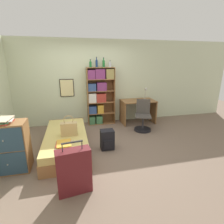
{
  "coord_description": "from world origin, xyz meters",
  "views": [
    {
      "loc": [
        -0.53,
        -3.8,
        1.95
      ],
      "look_at": [
        0.42,
        0.21,
        0.75
      ],
      "focal_mm": 28.0,
      "sensor_mm": 36.0,
      "label": 1
    }
  ],
  "objects_px": {
    "backpack": "(107,140)",
    "bottle_blue": "(110,65)",
    "bottle_green": "(90,64)",
    "bed": "(66,141)",
    "dresser": "(10,147)",
    "suitcase": "(74,171)",
    "desk_lamp": "(146,91)",
    "desk_chair": "(143,121)",
    "book_stack_on_bed": "(64,144)",
    "bottle_clear": "(104,63)",
    "bottle_brown": "(97,63)",
    "handbag": "(69,129)",
    "magazine_pile_on_dresser": "(3,121)",
    "bookcase": "(99,94)",
    "desk": "(138,107)"
  },
  "relations": [
    {
      "from": "backpack",
      "to": "bottle_blue",
      "type": "bearing_deg",
      "value": 75.14
    },
    {
      "from": "bottle_green",
      "to": "backpack",
      "type": "xyz_separation_m",
      "value": [
        0.13,
        -1.7,
        -1.64
      ]
    },
    {
      "from": "bed",
      "to": "dresser",
      "type": "relative_size",
      "value": 2.23
    },
    {
      "from": "suitcase",
      "to": "desk_lamp",
      "type": "xyz_separation_m",
      "value": [
        2.39,
        2.85,
        0.68
      ]
    },
    {
      "from": "bottle_green",
      "to": "bottle_blue",
      "type": "relative_size",
      "value": 1.18
    },
    {
      "from": "bottle_blue",
      "to": "desk_chair",
      "type": "height_order",
      "value": "bottle_blue"
    },
    {
      "from": "book_stack_on_bed",
      "to": "dresser",
      "type": "distance_m",
      "value": 0.94
    },
    {
      "from": "suitcase",
      "to": "bottle_blue",
      "type": "distance_m",
      "value": 3.52
    },
    {
      "from": "suitcase",
      "to": "desk_chair",
      "type": "height_order",
      "value": "desk_chair"
    },
    {
      "from": "dresser",
      "to": "bottle_clear",
      "type": "relative_size",
      "value": 3.33
    },
    {
      "from": "dresser",
      "to": "bottle_green",
      "type": "relative_size",
      "value": 4.07
    },
    {
      "from": "bottle_brown",
      "to": "desk_chair",
      "type": "bearing_deg",
      "value": -36.3
    },
    {
      "from": "bed",
      "to": "handbag",
      "type": "bearing_deg",
      "value": -62.04
    },
    {
      "from": "dresser",
      "to": "bottle_blue",
      "type": "xyz_separation_m",
      "value": [
        2.33,
        2.1,
        1.39
      ]
    },
    {
      "from": "book_stack_on_bed",
      "to": "magazine_pile_on_dresser",
      "type": "relative_size",
      "value": 0.97
    },
    {
      "from": "dresser",
      "to": "bookcase",
      "type": "height_order",
      "value": "bookcase"
    },
    {
      "from": "dresser",
      "to": "desk_lamp",
      "type": "distance_m",
      "value": 4.07
    },
    {
      "from": "bottle_green",
      "to": "bed",
      "type": "bearing_deg",
      "value": -118.16
    },
    {
      "from": "bookcase",
      "to": "bottle_blue",
      "type": "height_order",
      "value": "bottle_blue"
    },
    {
      "from": "backpack",
      "to": "desk",
      "type": "bearing_deg",
      "value": 49.32
    },
    {
      "from": "bottle_green",
      "to": "bottle_blue",
      "type": "bearing_deg",
      "value": 0.8
    },
    {
      "from": "book_stack_on_bed",
      "to": "bottle_blue",
      "type": "height_order",
      "value": "bottle_blue"
    },
    {
      "from": "bottle_green",
      "to": "bottle_clear",
      "type": "distance_m",
      "value": 0.39
    },
    {
      "from": "desk_chair",
      "to": "magazine_pile_on_dresser",
      "type": "bearing_deg",
      "value": -157.55
    },
    {
      "from": "dresser",
      "to": "bookcase",
      "type": "distance_m",
      "value": 2.95
    },
    {
      "from": "suitcase",
      "to": "bottle_green",
      "type": "xyz_separation_m",
      "value": [
        0.63,
        2.94,
        1.5
      ]
    },
    {
      "from": "backpack",
      "to": "suitcase",
      "type": "bearing_deg",
      "value": -121.75
    },
    {
      "from": "bookcase",
      "to": "bottle_brown",
      "type": "bearing_deg",
      "value": 143.93
    },
    {
      "from": "book_stack_on_bed",
      "to": "desk_lamp",
      "type": "height_order",
      "value": "desk_lamp"
    },
    {
      "from": "bed",
      "to": "desk",
      "type": "xyz_separation_m",
      "value": [
        2.25,
        1.32,
        0.32
      ]
    },
    {
      "from": "book_stack_on_bed",
      "to": "dresser",
      "type": "xyz_separation_m",
      "value": [
        -0.94,
        -0.02,
        0.05
      ]
    },
    {
      "from": "book_stack_on_bed",
      "to": "bottle_clear",
      "type": "bearing_deg",
      "value": 60.21
    },
    {
      "from": "handbag",
      "to": "bottle_green",
      "type": "xyz_separation_m",
      "value": [
        0.69,
        1.62,
        1.32
      ]
    },
    {
      "from": "bookcase",
      "to": "backpack",
      "type": "relative_size",
      "value": 3.88
    },
    {
      "from": "desk",
      "to": "desk_chair",
      "type": "height_order",
      "value": "desk_chair"
    },
    {
      "from": "handbag",
      "to": "desk_chair",
      "type": "bearing_deg",
      "value": 21.45
    },
    {
      "from": "desk_lamp",
      "to": "backpack",
      "type": "bearing_deg",
      "value": -135.17
    },
    {
      "from": "bottle_blue",
      "to": "bottle_clear",
      "type": "bearing_deg",
      "value": 176.89
    },
    {
      "from": "book_stack_on_bed",
      "to": "bottle_blue",
      "type": "xyz_separation_m",
      "value": [
        1.39,
        2.08,
        1.44
      ]
    },
    {
      "from": "desk_chair",
      "to": "backpack",
      "type": "xyz_separation_m",
      "value": [
        -1.24,
        -0.9,
        -0.06
      ]
    },
    {
      "from": "bottle_clear",
      "to": "handbag",
      "type": "bearing_deg",
      "value": -123.63
    },
    {
      "from": "bed",
      "to": "book_stack_on_bed",
      "type": "relative_size",
      "value": 5.58
    },
    {
      "from": "handbag",
      "to": "bottle_green",
      "type": "height_order",
      "value": "bottle_green"
    },
    {
      "from": "magazine_pile_on_dresser",
      "to": "handbag",
      "type": "bearing_deg",
      "value": 24.35
    },
    {
      "from": "bed",
      "to": "bottle_clear",
      "type": "relative_size",
      "value": 7.43
    },
    {
      "from": "book_stack_on_bed",
      "to": "bottle_green",
      "type": "bearing_deg",
      "value": 68.79
    },
    {
      "from": "handbag",
      "to": "backpack",
      "type": "bearing_deg",
      "value": -5.55
    },
    {
      "from": "handbag",
      "to": "desk_lamp",
      "type": "xyz_separation_m",
      "value": [
        2.45,
        1.53,
        0.5
      ]
    },
    {
      "from": "desk",
      "to": "book_stack_on_bed",
      "type": "bearing_deg",
      "value": -139.67
    },
    {
      "from": "desk",
      "to": "bed",
      "type": "bearing_deg",
      "value": -149.68
    }
  ]
}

